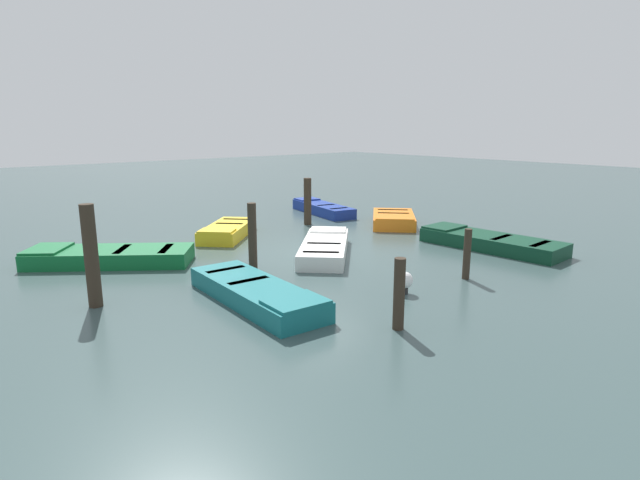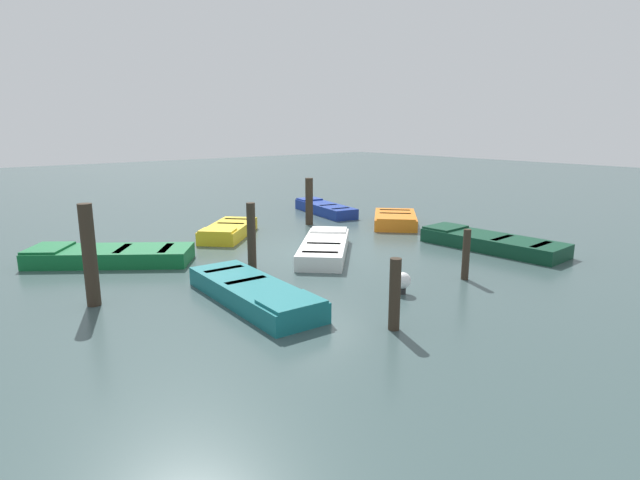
# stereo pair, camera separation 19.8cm
# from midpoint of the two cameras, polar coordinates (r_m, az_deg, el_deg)

# --- Properties ---
(ground_plane) EXTENTS (80.00, 80.00, 0.00)m
(ground_plane) POSITION_cam_midpoint_polar(r_m,az_deg,el_deg) (14.71, -0.39, -1.33)
(ground_plane) COLOR #384C4C
(rowboat_yellow) EXTENTS (2.92, 2.85, 0.46)m
(rowboat_yellow) POSITION_cam_midpoint_polar(r_m,az_deg,el_deg) (16.92, -10.56, 1.06)
(rowboat_yellow) COLOR gold
(rowboat_yellow) RESTS_ON ground_plane
(rowboat_teal) EXTENTS (1.42, 3.86, 0.46)m
(rowboat_teal) POSITION_cam_midpoint_polar(r_m,az_deg,el_deg) (10.61, -7.63, -5.81)
(rowboat_teal) COLOR #14666B
(rowboat_teal) RESTS_ON ground_plane
(rowboat_dark_green) EXTENTS (1.55, 4.19, 0.46)m
(rowboat_dark_green) POSITION_cam_midpoint_polar(r_m,az_deg,el_deg) (15.84, 18.01, -0.14)
(rowboat_dark_green) COLOR #0C3823
(rowboat_dark_green) RESTS_ON ground_plane
(rowboat_orange) EXTENTS (3.01, 2.97, 0.46)m
(rowboat_orange) POSITION_cam_midpoint_polar(r_m,az_deg,el_deg) (18.83, 7.87, 2.32)
(rowboat_orange) COLOR orange
(rowboat_orange) RESTS_ON ground_plane
(rowboat_green) EXTENTS (4.11, 3.58, 0.46)m
(rowboat_green) POSITION_cam_midpoint_polar(r_m,az_deg,el_deg) (14.52, -22.74, -1.64)
(rowboat_green) COLOR #0F602D
(rowboat_green) RESTS_ON ground_plane
(rowboat_white) EXTENTS (3.41, 3.40, 0.46)m
(rowboat_white) POSITION_cam_midpoint_polar(r_m,az_deg,el_deg) (14.35, 0.13, -0.80)
(rowboat_white) COLOR silver
(rowboat_white) RESTS_ON ground_plane
(rowboat_blue) EXTENTS (1.68, 3.70, 0.46)m
(rowboat_blue) POSITION_cam_midpoint_polar(r_m,az_deg,el_deg) (21.08, 0.00, 3.54)
(rowboat_blue) COLOR navy
(rowboat_blue) RESTS_ON ground_plane
(mooring_piling_far_left) EXTENTS (0.17, 0.17, 1.20)m
(mooring_piling_far_left) POSITION_cam_midpoint_polar(r_m,az_deg,el_deg) (12.48, 15.58, -1.52)
(mooring_piling_far_left) COLOR #33281E
(mooring_piling_far_left) RESTS_ON ground_plane
(mooring_piling_center) EXTENTS (0.20, 0.20, 1.31)m
(mooring_piling_center) POSITION_cam_midpoint_polar(r_m,az_deg,el_deg) (9.15, 8.17, -5.97)
(mooring_piling_center) COLOR #33281E
(mooring_piling_center) RESTS_ON ground_plane
(mooring_piling_near_left) EXTENTS (0.28, 0.28, 1.70)m
(mooring_piling_near_left) POSITION_cam_midpoint_polar(r_m,az_deg,el_deg) (18.66, -1.70, 4.31)
(mooring_piling_near_left) COLOR #33281E
(mooring_piling_near_left) RESTS_ON ground_plane
(mooring_piling_mid_left) EXTENTS (0.22, 0.22, 1.70)m
(mooring_piling_mid_left) POSITION_cam_midpoint_polar(r_m,az_deg,el_deg) (12.80, -7.96, 0.33)
(mooring_piling_mid_left) COLOR #33281E
(mooring_piling_mid_left) RESTS_ON ground_plane
(mooring_piling_far_right) EXTENTS (0.27, 0.27, 2.07)m
(mooring_piling_far_right) POSITION_cam_midpoint_polar(r_m,az_deg,el_deg) (11.08, -24.54, -1.65)
(mooring_piling_far_right) COLOR #33281E
(mooring_piling_far_right) RESTS_ON ground_plane
(marker_buoy) EXTENTS (0.36, 0.36, 0.48)m
(marker_buoy) POSITION_cam_midpoint_polar(r_m,az_deg,el_deg) (11.19, 8.89, -4.50)
(marker_buoy) COLOR #262626
(marker_buoy) RESTS_ON ground_plane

